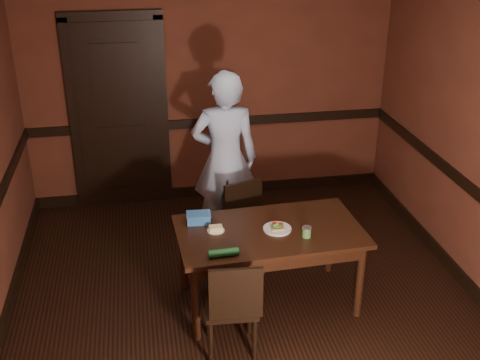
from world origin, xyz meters
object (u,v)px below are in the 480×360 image
object	(u,v)px
person	(225,159)
sauce_jar	(307,232)
cheese_saucer	(216,229)
chair_far	(240,231)
chair_near	(231,303)
sandwich_plate	(277,228)
food_tub	(199,218)
dining_table	(269,266)

from	to	relation	value
person	sauce_jar	bearing A→B (deg)	113.59
sauce_jar	cheese_saucer	xyz separation A→B (m)	(-0.70, 0.22, -0.03)
chair_far	sauce_jar	distance (m)	0.87
chair_near	sandwich_plate	world-z (taller)	chair_near
cheese_saucer	food_tub	distance (m)	0.21
chair_near	person	world-z (taller)	person
person	food_tub	size ratio (longest dim) A/B	8.39
chair_far	cheese_saucer	distance (m)	0.63
sandwich_plate	cheese_saucer	size ratio (longest dim) A/B	1.63
dining_table	person	xyz separation A→B (m)	(-0.20, 1.13, 0.53)
sauce_jar	food_tub	distance (m)	0.91
sandwich_plate	sauce_jar	world-z (taller)	sauce_jar
cheese_saucer	sauce_jar	bearing A→B (deg)	-17.17
sauce_jar	cheese_saucer	size ratio (longest dim) A/B	0.63
sandwich_plate	dining_table	bearing A→B (deg)	170.99
dining_table	chair_far	xyz separation A→B (m)	(-0.15, 0.53, 0.06)
dining_table	food_tub	bearing A→B (deg)	155.62
chair_near	sauce_jar	distance (m)	0.84
chair_far	sauce_jar	bearing A→B (deg)	-77.79
food_tub	sauce_jar	bearing A→B (deg)	-21.21
food_tub	chair_near	bearing A→B (deg)	-75.13
person	food_tub	xyz separation A→B (m)	(-0.36, -0.91, -0.13)
chair_far	sauce_jar	xyz separation A→B (m)	(0.42, -0.69, 0.34)
person	chair_far	bearing A→B (deg)	98.09
cheese_saucer	sandwich_plate	bearing A→B (deg)	-7.24
chair_far	cheese_saucer	xyz separation A→B (m)	(-0.28, -0.47, 0.31)
chair_far	chair_near	xyz separation A→B (m)	(-0.26, -1.06, -0.00)
chair_near	food_tub	world-z (taller)	chair_near
chair_far	cheese_saucer	size ratio (longest dim) A/B	5.84
dining_table	chair_near	size ratio (longest dim) A/B	1.83
chair_far	chair_near	world-z (taller)	chair_far
sauce_jar	food_tub	size ratio (longest dim) A/B	0.43
dining_table	chair_near	xyz separation A→B (m)	(-0.41, -0.53, 0.06)
dining_table	chair_far	size ratio (longest dim) A/B	1.82
food_tub	person	bearing A→B (deg)	72.10
person	cheese_saucer	xyz separation A→B (m)	(-0.24, -1.07, -0.15)
cheese_saucer	food_tub	size ratio (longest dim) A/B	0.68
chair_far	chair_near	size ratio (longest dim) A/B	1.00
chair_far	person	xyz separation A→B (m)	(-0.04, 0.60, 0.46)
food_tub	sandwich_plate	bearing A→B (deg)	-16.60
food_tub	chair_far	bearing A→B (deg)	40.85
chair_near	food_tub	distance (m)	0.84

